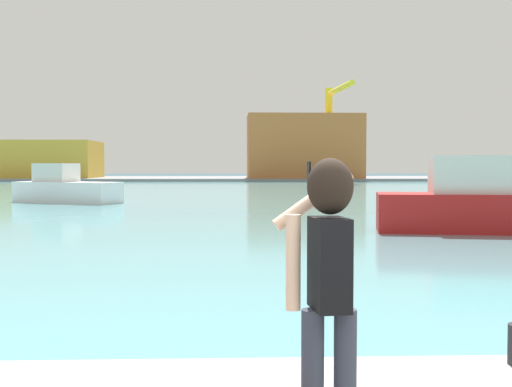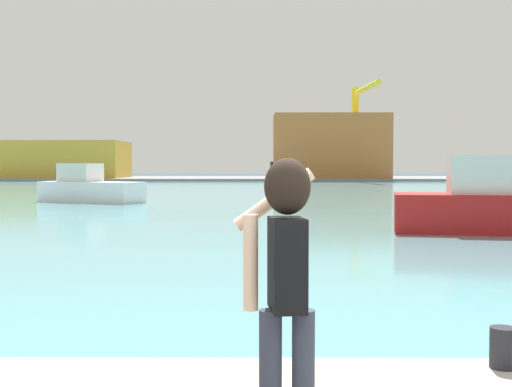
# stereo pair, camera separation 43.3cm
# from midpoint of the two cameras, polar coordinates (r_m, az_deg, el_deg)

# --- Properties ---
(ground_plane) EXTENTS (220.00, 220.00, 0.00)m
(ground_plane) POSITION_cam_midpoint_polar(r_m,az_deg,el_deg) (53.84, 1.37, 0.14)
(ground_plane) COLOR #334751
(harbor_water) EXTENTS (140.00, 100.00, 0.02)m
(harbor_water) POSITION_cam_midpoint_polar(r_m,az_deg,el_deg) (55.84, 1.33, 0.23)
(harbor_water) COLOR #599EA8
(harbor_water) RESTS_ON ground_plane
(far_shore_dock) EXTENTS (140.00, 20.00, 0.37)m
(far_shore_dock) POSITION_cam_midpoint_polar(r_m,az_deg,el_deg) (95.81, 0.90, 1.29)
(far_shore_dock) COLOR gray
(far_shore_dock) RESTS_ON ground_plane
(person_photographer) EXTENTS (0.53, 0.55, 1.74)m
(person_photographer) POSITION_cam_midpoint_polar(r_m,az_deg,el_deg) (4.06, 5.58, -6.52)
(person_photographer) COLOR #2D3342
(person_photographer) RESTS_ON quay_promenade
(harbor_bollard) EXTENTS (0.22, 0.22, 0.34)m
(harbor_bollard) POSITION_cam_midpoint_polar(r_m,az_deg,el_deg) (6.14, 22.32, -12.12)
(harbor_bollard) COLOR black
(harbor_bollard) RESTS_ON quay_promenade
(boat_moored) EXTENTS (6.67, 4.76, 2.27)m
(boat_moored) POSITION_cam_midpoint_polar(r_m,az_deg,el_deg) (40.01, -13.80, 0.44)
(boat_moored) COLOR white
(boat_moored) RESTS_ON harbor_water
(warehouse_left) EXTENTS (17.29, 11.61, 5.11)m
(warehouse_left) POSITION_cam_midpoint_polar(r_m,az_deg,el_deg) (98.30, -16.05, 2.82)
(warehouse_left) COLOR gold
(warehouse_left) RESTS_ON far_shore_dock
(warehouse_right) EXTENTS (15.35, 8.74, 8.56)m
(warehouse_right) POSITION_cam_midpoint_polar(r_m,az_deg,el_deg) (91.14, 6.51, 4.02)
(warehouse_right) COLOR #B26633
(warehouse_right) RESTS_ON far_shore_dock
(port_crane) EXTENTS (1.70, 13.11, 12.16)m
(port_crane) POSITION_cam_midpoint_polar(r_m,az_deg,el_deg) (88.91, 8.93, 6.35)
(port_crane) COLOR yellow
(port_crane) RESTS_ON far_shore_dock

